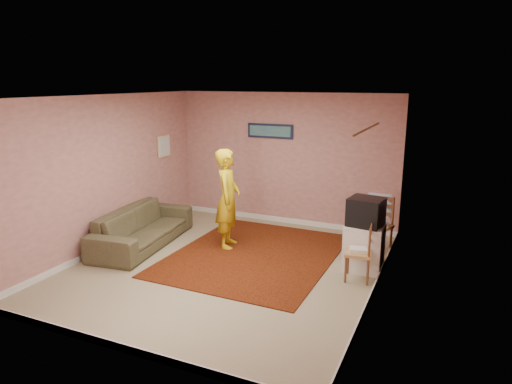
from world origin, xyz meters
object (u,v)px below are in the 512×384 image
at_px(sofa, 143,227).
at_px(person, 228,199).
at_px(tv_cabinet, 364,248).
at_px(chair_b, 359,246).
at_px(crt_tv, 366,212).
at_px(chair_a, 377,219).

height_order(sofa, person, person).
xyz_separation_m(tv_cabinet, chair_b, (-0.01, -0.39, 0.16)).
relative_size(crt_tv, chair_a, 1.00).
relative_size(tv_cabinet, person, 0.41).
distance_m(tv_cabinet, person, 2.40).
relative_size(chair_a, chair_b, 1.20).
bearing_deg(crt_tv, chair_b, -81.96).
bearing_deg(crt_tv, person, -173.35).
xyz_separation_m(chair_b, person, (-2.34, 0.46, 0.34)).
distance_m(tv_cabinet, crt_tv, 0.57).
bearing_deg(tv_cabinet, person, 178.51).
bearing_deg(person, chair_a, -88.82).
height_order(crt_tv, chair_b, crt_tv).
xyz_separation_m(tv_cabinet, crt_tv, (-0.00, 0.00, 0.57)).
distance_m(chair_a, person, 2.52).
relative_size(crt_tv, person, 0.32).
bearing_deg(chair_b, person, -107.78).
xyz_separation_m(sofa, person, (1.41, 0.54, 0.53)).
bearing_deg(chair_a, sofa, -142.12).
xyz_separation_m(chair_b, sofa, (-3.74, -0.09, -0.19)).
distance_m(chair_a, sofa, 4.01).
bearing_deg(crt_tv, sofa, -164.57).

